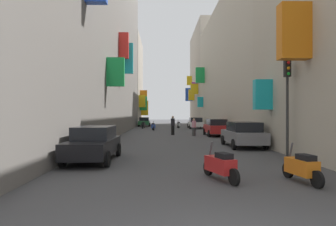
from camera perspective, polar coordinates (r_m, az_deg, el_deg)
ground_plane at (r=33.65m, az=0.58°, el=-3.56°), size 140.00×140.00×0.00m
building_left_near at (r=28.81m, az=-15.79°, el=16.89°), size 7.26×46.21×20.89m
building_left_mid_b at (r=57.70m, az=-8.17°, el=5.87°), size 7.38×13.20×16.13m
building_right_mid_a at (r=34.85m, az=13.99°, el=8.11°), size 7.25×26.92×14.01m
building_right_mid_b at (r=56.29m, az=8.08°, el=6.71°), size 7.37×16.85×17.45m
parked_car_green at (r=47.80m, az=-4.53°, el=-1.64°), size 1.84×3.97×1.43m
parked_car_grey at (r=18.71m, az=14.05°, el=-3.87°), size 1.98×4.37×1.52m
parked_car_red at (r=27.54m, az=9.11°, el=-2.66°), size 1.87×4.25×1.53m
parked_car_white at (r=41.44m, az=5.25°, el=-1.85°), size 1.96×4.22×1.48m
parked_car_black at (r=13.25m, az=-13.84°, el=-5.51°), size 1.85×4.48×1.47m
scooter_black at (r=41.44m, az=-4.70°, el=-2.27°), size 0.57×1.93×1.13m
scooter_red at (r=9.34m, az=9.89°, el=-9.68°), size 0.82×1.92×1.13m
scooter_white at (r=42.48m, az=2.00°, el=-2.22°), size 0.61×1.77×1.13m
scooter_blue at (r=36.72m, az=-2.83°, el=-2.55°), size 0.57×1.86×1.13m
scooter_orange at (r=9.68m, az=24.04°, el=-9.34°), size 0.61×1.84×1.13m
pedestrian_crossing at (r=27.29m, az=4.94°, el=-2.71°), size 0.54×0.54×1.59m
pedestrian_near_left at (r=28.42m, az=0.92°, el=-2.37°), size 0.44×0.44×1.80m
traffic_light_near_corner at (r=14.68m, az=21.71°, el=3.78°), size 0.26×0.34×4.44m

